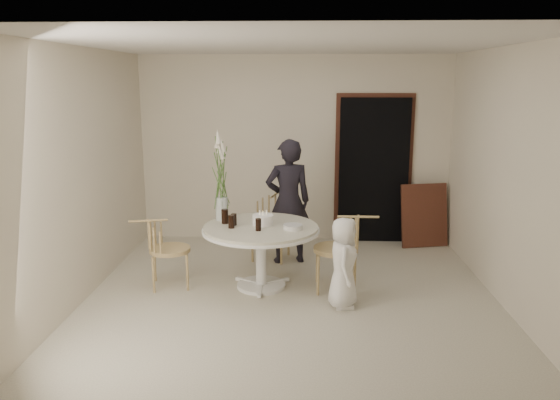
{
  "coord_description": "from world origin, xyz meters",
  "views": [
    {
      "loc": [
        0.11,
        -5.69,
        2.36
      ],
      "look_at": [
        -0.13,
        0.3,
        1.02
      ],
      "focal_mm": 35.0,
      "sensor_mm": 36.0,
      "label": 1
    }
  ],
  "objects_px": {
    "chair_far": "(273,217)",
    "boy": "(343,263)",
    "chair_right": "(347,242)",
    "birthday_cake": "(263,220)",
    "flower_vase": "(221,180)",
    "chair_left": "(159,243)",
    "table": "(261,236)",
    "girl": "(288,202)"
  },
  "relations": [
    {
      "from": "chair_far",
      "to": "boy",
      "type": "relative_size",
      "value": 0.88
    },
    {
      "from": "table",
      "to": "chair_left",
      "type": "bearing_deg",
      "value": -178.47
    },
    {
      "from": "chair_left",
      "to": "chair_far",
      "type": "bearing_deg",
      "value": -59.33
    },
    {
      "from": "chair_far",
      "to": "boy",
      "type": "distance_m",
      "value": 1.85
    },
    {
      "from": "chair_left",
      "to": "birthday_cake",
      "type": "distance_m",
      "value": 1.21
    },
    {
      "from": "chair_left",
      "to": "birthday_cake",
      "type": "height_order",
      "value": "birthday_cake"
    },
    {
      "from": "girl",
      "to": "birthday_cake",
      "type": "relative_size",
      "value": 6.78
    },
    {
      "from": "chair_left",
      "to": "table",
      "type": "bearing_deg",
      "value": -101.33
    },
    {
      "from": "boy",
      "to": "table",
      "type": "bearing_deg",
      "value": 63.1
    },
    {
      "from": "table",
      "to": "chair_right",
      "type": "bearing_deg",
      "value": -1.25
    },
    {
      "from": "birthday_cake",
      "to": "flower_vase",
      "type": "height_order",
      "value": "flower_vase"
    },
    {
      "from": "flower_vase",
      "to": "table",
      "type": "bearing_deg",
      "value": -29.02
    },
    {
      "from": "chair_right",
      "to": "girl",
      "type": "xyz_separation_m",
      "value": [
        -0.69,
        0.94,
        0.24
      ]
    },
    {
      "from": "girl",
      "to": "boy",
      "type": "relative_size",
      "value": 1.67
    },
    {
      "from": "chair_right",
      "to": "birthday_cake",
      "type": "height_order",
      "value": "birthday_cake"
    },
    {
      "from": "table",
      "to": "chair_far",
      "type": "distance_m",
      "value": 1.15
    },
    {
      "from": "boy",
      "to": "birthday_cake",
      "type": "height_order",
      "value": "boy"
    },
    {
      "from": "chair_far",
      "to": "boy",
      "type": "bearing_deg",
      "value": -51.17
    },
    {
      "from": "chair_far",
      "to": "flower_vase",
      "type": "xyz_separation_m",
      "value": [
        -0.56,
        -0.88,
        0.66
      ]
    },
    {
      "from": "chair_right",
      "to": "flower_vase",
      "type": "distance_m",
      "value": 1.62
    },
    {
      "from": "table",
      "to": "chair_right",
      "type": "distance_m",
      "value": 0.97
    },
    {
      "from": "chair_left",
      "to": "birthday_cake",
      "type": "xyz_separation_m",
      "value": [
        1.18,
        0.1,
        0.26
      ]
    },
    {
      "from": "boy",
      "to": "chair_right",
      "type": "bearing_deg",
      "value": -5.65
    },
    {
      "from": "girl",
      "to": "flower_vase",
      "type": "distance_m",
      "value": 1.08
    },
    {
      "from": "boy",
      "to": "birthday_cake",
      "type": "bearing_deg",
      "value": 59.55
    },
    {
      "from": "table",
      "to": "chair_right",
      "type": "relative_size",
      "value": 1.52
    },
    {
      "from": "chair_right",
      "to": "chair_far",
      "type": "bearing_deg",
      "value": -142.36
    },
    {
      "from": "boy",
      "to": "flower_vase",
      "type": "distance_m",
      "value": 1.74
    },
    {
      "from": "chair_far",
      "to": "chair_right",
      "type": "relative_size",
      "value": 0.97
    },
    {
      "from": "chair_far",
      "to": "chair_right",
      "type": "height_order",
      "value": "chair_right"
    },
    {
      "from": "chair_right",
      "to": "flower_vase",
      "type": "xyz_separation_m",
      "value": [
        -1.45,
        0.29,
        0.64
      ]
    },
    {
      "from": "chair_left",
      "to": "girl",
      "type": "xyz_separation_m",
      "value": [
        1.45,
        0.95,
        0.28
      ]
    },
    {
      "from": "boy",
      "to": "flower_vase",
      "type": "xyz_separation_m",
      "value": [
        -1.38,
        0.78,
        0.72
      ]
    },
    {
      "from": "birthday_cake",
      "to": "flower_vase",
      "type": "distance_m",
      "value": 0.68
    },
    {
      "from": "chair_left",
      "to": "boy",
      "type": "relative_size",
      "value": 0.84
    },
    {
      "from": "table",
      "to": "boy",
      "type": "relative_size",
      "value": 1.37
    },
    {
      "from": "boy",
      "to": "birthday_cake",
      "type": "relative_size",
      "value": 4.05
    },
    {
      "from": "birthday_cake",
      "to": "chair_far",
      "type": "bearing_deg",
      "value": 86.95
    },
    {
      "from": "girl",
      "to": "chair_far",
      "type": "bearing_deg",
      "value": -60.51
    },
    {
      "from": "table",
      "to": "flower_vase",
      "type": "distance_m",
      "value": 0.81
    },
    {
      "from": "table",
      "to": "flower_vase",
      "type": "height_order",
      "value": "flower_vase"
    },
    {
      "from": "chair_right",
      "to": "boy",
      "type": "relative_size",
      "value": 0.9
    }
  ]
}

